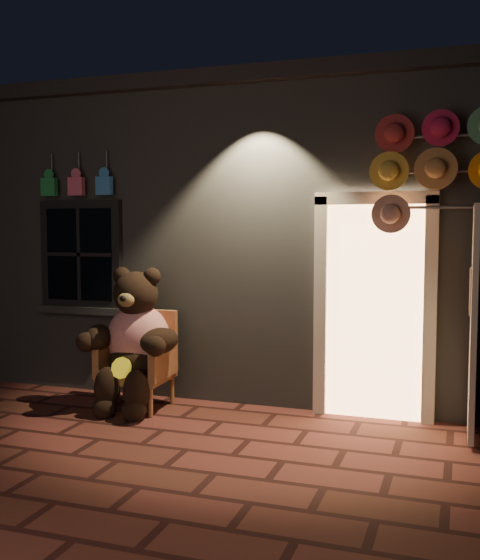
% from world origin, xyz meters
% --- Properties ---
extents(ground, '(60.00, 60.00, 0.00)m').
position_xyz_m(ground, '(0.00, 0.00, 0.00)').
color(ground, maroon).
rests_on(ground, ground).
extents(shop_building, '(7.30, 5.95, 3.51)m').
position_xyz_m(shop_building, '(0.00, 3.99, 1.74)').
color(shop_building, slate).
rests_on(shop_building, ground).
extents(wicker_armchair, '(0.69, 0.63, 0.99)m').
position_xyz_m(wicker_armchair, '(-0.98, 1.07, 0.49)').
color(wicker_armchair, olive).
rests_on(wicker_armchair, ground).
extents(teddy_bear, '(1.07, 0.83, 1.48)m').
position_xyz_m(teddy_bear, '(-0.98, 0.94, 0.70)').
color(teddy_bear, '#B71317').
rests_on(teddy_bear, ground).
extents(hat_rack, '(1.65, 0.22, 2.91)m').
position_xyz_m(hat_rack, '(2.10, 1.28, 2.44)').
color(hat_rack, '#59595E').
rests_on(hat_rack, ground).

